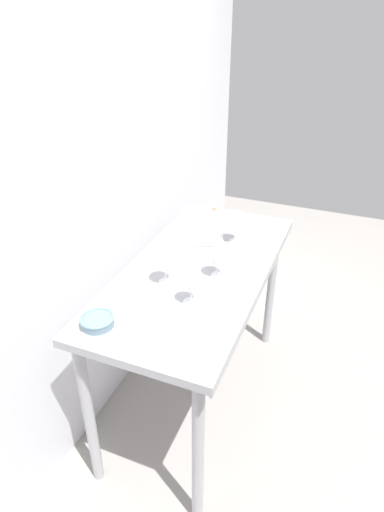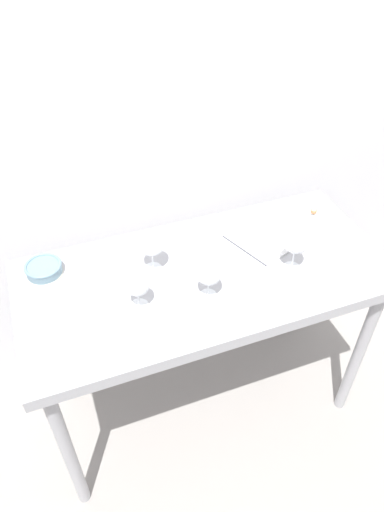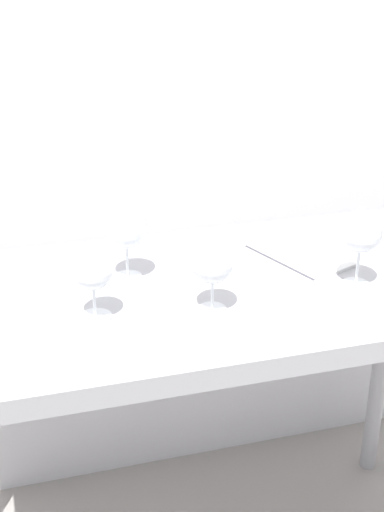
% 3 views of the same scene
% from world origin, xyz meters
% --- Properties ---
extents(ground_plane, '(6.00, 6.00, 0.00)m').
position_xyz_m(ground_plane, '(0.00, 0.00, 0.00)').
color(ground_plane, gray).
extents(back_wall, '(3.80, 0.04, 2.60)m').
position_xyz_m(back_wall, '(0.00, 0.49, 1.30)').
color(back_wall, silver).
rests_on(back_wall, ground_plane).
extents(steel_counter, '(1.40, 0.65, 0.90)m').
position_xyz_m(steel_counter, '(0.00, -0.01, 0.79)').
color(steel_counter, '#9F9FA4').
rests_on(steel_counter, ground_plane).
extents(wine_glass_near_center, '(0.09, 0.09, 0.16)m').
position_xyz_m(wine_glass_near_center, '(-0.03, -0.12, 1.01)').
color(wine_glass_near_center, white).
rests_on(wine_glass_near_center, steel_counter).
extents(wine_glass_near_right, '(0.10, 0.10, 0.18)m').
position_xyz_m(wine_glass_near_right, '(0.32, -0.09, 1.03)').
color(wine_glass_near_right, white).
rests_on(wine_glass_near_right, steel_counter).
extents(wine_glass_near_left, '(0.09, 0.09, 0.15)m').
position_xyz_m(wine_glass_near_left, '(-0.28, -0.08, 1.01)').
color(wine_glass_near_left, white).
rests_on(wine_glass_near_left, steel_counter).
extents(wine_glass_far_left, '(0.10, 0.10, 0.17)m').
position_xyz_m(wine_glass_far_left, '(-0.18, 0.08, 1.02)').
color(wine_glass_far_left, white).
rests_on(wine_glass_far_left, steel_counter).
extents(open_notebook, '(0.37, 0.34, 0.01)m').
position_xyz_m(open_notebook, '(0.19, 0.05, 0.90)').
color(open_notebook, silver).
rests_on(open_notebook, steel_counter).
extents(tasting_sheet_upper, '(0.22, 0.25, 0.00)m').
position_xyz_m(tasting_sheet_upper, '(-0.37, 0.09, 0.90)').
color(tasting_sheet_upper, white).
rests_on(tasting_sheet_upper, steel_counter).
extents(tasting_bowl, '(0.14, 0.14, 0.05)m').
position_xyz_m(tasting_bowl, '(-0.57, 0.20, 0.92)').
color(tasting_bowl, beige).
rests_on(tasting_bowl, steel_counter).
extents(decanter_funnel, '(0.11, 0.11, 0.12)m').
position_xyz_m(decanter_funnel, '(0.52, 0.10, 0.94)').
color(decanter_funnel, silver).
rests_on(decanter_funnel, steel_counter).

